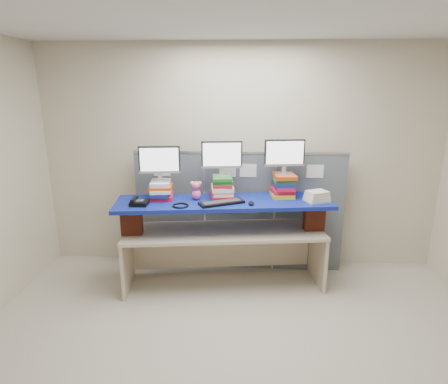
# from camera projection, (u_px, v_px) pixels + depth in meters

# --- Properties ---
(room) EXTENTS (5.00, 4.00, 2.80)m
(room) POSITION_uv_depth(u_px,v_px,m) (238.00, 208.00, 2.80)
(room) COLOR beige
(room) RESTS_ON ground
(cubicle_partition) EXTENTS (2.60, 0.06, 1.53)m
(cubicle_partition) POSITION_uv_depth(u_px,v_px,m) (239.00, 211.00, 4.68)
(cubicle_partition) COLOR #4E545C
(cubicle_partition) RESTS_ON ground
(desk) EXTENTS (2.34, 0.93, 0.69)m
(desk) POSITION_uv_depth(u_px,v_px,m) (224.00, 241.00, 4.32)
(desk) COLOR beige
(desk) RESTS_ON ground
(brick_pier_left) EXTENTS (0.24, 0.15, 0.31)m
(brick_pier_left) POSITION_uv_depth(u_px,v_px,m) (132.00, 221.00, 4.13)
(brick_pier_left) COLOR maroon
(brick_pier_left) RESTS_ON desk
(brick_pier_right) EXTENTS (0.24, 0.15, 0.31)m
(brick_pier_right) POSITION_uv_depth(u_px,v_px,m) (314.00, 217.00, 4.26)
(brick_pier_right) COLOR maroon
(brick_pier_right) RESTS_ON desk
(blue_board) EXTENTS (2.46, 0.88, 0.04)m
(blue_board) POSITION_uv_depth(u_px,v_px,m) (224.00, 202.00, 4.19)
(blue_board) COLOR #0E0973
(blue_board) RESTS_ON brick_pier_left
(book_stack_left) EXTENTS (0.28, 0.32, 0.20)m
(book_stack_left) POSITION_uv_depth(u_px,v_px,m) (161.00, 190.00, 4.23)
(book_stack_left) COLOR red
(book_stack_left) RESTS_ON blue_board
(book_stack_center) EXTENTS (0.29, 0.34, 0.25)m
(book_stack_center) POSITION_uv_depth(u_px,v_px,m) (222.00, 187.00, 4.27)
(book_stack_center) COLOR red
(book_stack_center) RESTS_ON blue_board
(book_stack_right) EXTENTS (0.29, 0.32, 0.27)m
(book_stack_right) POSITION_uv_depth(u_px,v_px,m) (283.00, 185.00, 4.31)
(book_stack_right) COLOR gold
(book_stack_right) RESTS_ON blue_board
(monitor_left) EXTENTS (0.46, 0.15, 0.40)m
(monitor_left) POSITION_uv_depth(u_px,v_px,m) (159.00, 162.00, 4.14)
(monitor_left) COLOR #AEAEB3
(monitor_left) RESTS_ON book_stack_left
(monitor_center) EXTENTS (0.46, 0.15, 0.40)m
(monitor_center) POSITION_uv_depth(u_px,v_px,m) (222.00, 157.00, 4.17)
(monitor_center) COLOR #AEAEB3
(monitor_center) RESTS_ON book_stack_center
(monitor_right) EXTENTS (0.46, 0.15, 0.40)m
(monitor_right) POSITION_uv_depth(u_px,v_px,m) (284.00, 155.00, 4.21)
(monitor_right) COLOR #AEAEB3
(monitor_right) RESTS_ON book_stack_right
(keyboard) EXTENTS (0.51, 0.36, 0.03)m
(keyboard) POSITION_uv_depth(u_px,v_px,m) (222.00, 203.00, 4.07)
(keyboard) COLOR black
(keyboard) RESTS_ON blue_board
(mouse) EXTENTS (0.10, 0.13, 0.04)m
(mouse) POSITION_uv_depth(u_px,v_px,m) (251.00, 203.00, 4.04)
(mouse) COLOR black
(mouse) RESTS_ON blue_board
(desk_phone) EXTENTS (0.19, 0.17, 0.08)m
(desk_phone) POSITION_uv_depth(u_px,v_px,m) (139.00, 202.00, 4.03)
(desk_phone) COLOR black
(desk_phone) RESTS_ON blue_board
(headset) EXTENTS (0.24, 0.24, 0.02)m
(headset) POSITION_uv_depth(u_px,v_px,m) (180.00, 205.00, 3.99)
(headset) COLOR black
(headset) RESTS_ON blue_board
(plush_toy) EXTENTS (0.13, 0.09, 0.21)m
(plush_toy) POSITION_uv_depth(u_px,v_px,m) (196.00, 190.00, 4.19)
(plush_toy) COLOR #EF5AA6
(plush_toy) RESTS_ON blue_board
(binder_stack) EXTENTS (0.30, 0.28, 0.12)m
(binder_stack) POSITION_uv_depth(u_px,v_px,m) (317.00, 197.00, 4.15)
(binder_stack) COLOR beige
(binder_stack) RESTS_ON blue_board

